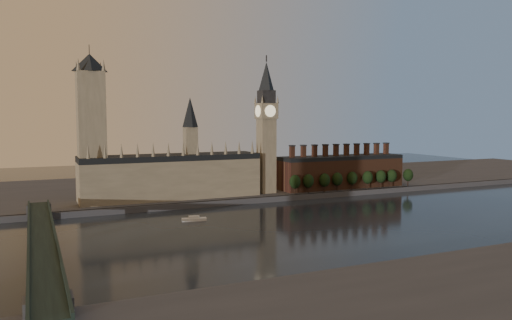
{
  "coord_description": "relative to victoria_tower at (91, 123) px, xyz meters",
  "views": [
    {
      "loc": [
        -158.1,
        -241.71,
        63.29
      ],
      "look_at": [
        -23.74,
        55.0,
        35.27
      ],
      "focal_mm": 35.0,
      "sensor_mm": 36.0,
      "label": 1
    }
  ],
  "objects": [
    {
      "name": "embankment_tree_7",
      "position": [
        241.19,
        -20.27,
        -45.62
      ],
      "size": [
        8.6,
        8.6,
        14.88
      ],
      "color": "black",
      "rests_on": "north_bank"
    },
    {
      "name": "palace_of_westminster",
      "position": [
        55.59,
        -0.09,
        -37.46
      ],
      "size": [
        130.0,
        30.3,
        74.0
      ],
      "color": "gray",
      "rests_on": "north_bank"
    },
    {
      "name": "embankment_tree_3",
      "position": [
        186.41,
        -20.14,
        -45.62
      ],
      "size": [
        8.6,
        8.6,
        14.88
      ],
      "color": "black",
      "rests_on": "north_bank"
    },
    {
      "name": "victoria_tower",
      "position": [
        0.0,
        0.0,
        0.0
      ],
      "size": [
        24.0,
        24.0,
        108.0
      ],
      "color": "gray",
      "rests_on": "north_bank"
    },
    {
      "name": "embankment_tree_0",
      "position": [
        147.37,
        -20.36,
        -45.62
      ],
      "size": [
        8.6,
        8.6,
        14.88
      ],
      "color": "black",
      "rests_on": "north_bank"
    },
    {
      "name": "north_bank",
      "position": [
        120.0,
        63.04,
        -57.09
      ],
      "size": [
        900.0,
        182.0,
        4.0
      ],
      "color": "#434348",
      "rests_on": "ground"
    },
    {
      "name": "big_ben",
      "position": [
        130.0,
        -5.0,
        -2.26
      ],
      "size": [
        15.0,
        15.0,
        107.0
      ],
      "color": "gray",
      "rests_on": "north_bank"
    },
    {
      "name": "embankment_tree_8",
      "position": [
        258.03,
        -21.44,
        -45.62
      ],
      "size": [
        8.6,
        8.6,
        14.88
      ],
      "color": "black",
      "rests_on": "north_bank"
    },
    {
      "name": "embankment_tree_5",
      "position": [
        215.49,
        -21.28,
        -45.62
      ],
      "size": [
        8.6,
        8.6,
        14.88
      ],
      "color": "black",
      "rests_on": "north_bank"
    },
    {
      "name": "westminster_bridge",
      "position": [
        -35.0,
        -117.7,
        -51.65
      ],
      "size": [
        14.0,
        200.0,
        11.55
      ],
      "color": "#1C2C26",
      "rests_on": "ground"
    },
    {
      "name": "chimney_block",
      "position": [
        200.0,
        -5.0,
        -41.27
      ],
      "size": [
        110.0,
        25.0,
        37.0
      ],
      "color": "brown",
      "rests_on": "north_bank"
    },
    {
      "name": "river_boat",
      "position": [
        51.5,
        -66.78,
        -57.94
      ],
      "size": [
        15.51,
        7.1,
        2.99
      ],
      "rotation": [
        0.0,
        0.0,
        -0.2
      ],
      "color": "silver",
      "rests_on": "ground"
    },
    {
      "name": "ground",
      "position": [
        120.0,
        -115.0,
        -59.09
      ],
      "size": [
        900.0,
        900.0,
        0.0
      ],
      "primitive_type": "plane",
      "color": "black",
      "rests_on": "ground"
    },
    {
      "name": "embankment_tree_6",
      "position": [
        229.63,
        -20.48,
        -45.62
      ],
      "size": [
        8.6,
        8.6,
        14.88
      ],
      "color": "black",
      "rests_on": "north_bank"
    },
    {
      "name": "embankment_tree_4",
      "position": [
        201.28,
        -19.56,
        -45.62
      ],
      "size": [
        8.6,
        8.6,
        14.88
      ],
      "color": "black",
      "rests_on": "north_bank"
    },
    {
      "name": "embankment_tree_1",
      "position": [
        159.12,
        -20.75,
        -45.62
      ],
      "size": [
        8.6,
        8.6,
        14.88
      ],
      "color": "black",
      "rests_on": "north_bank"
    },
    {
      "name": "embankment_tree_2",
      "position": [
        173.65,
        -21.3,
        -45.62
      ],
      "size": [
        8.6,
        8.6,
        14.88
      ],
      "color": "black",
      "rests_on": "north_bank"
    }
  ]
}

